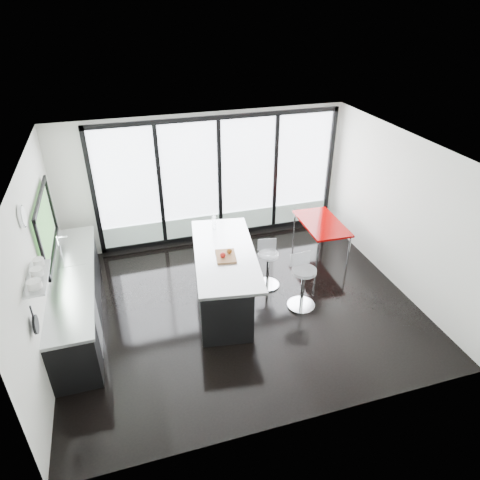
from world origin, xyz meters
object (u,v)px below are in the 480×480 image
object	(u,v)px
bar_stool_near	(303,288)
red_table	(320,238)
bar_stool_far	(268,270)
island	(221,276)

from	to	relation	value
bar_stool_near	red_table	size ratio (longest dim) A/B	0.58
bar_stool_far	red_table	bearing A→B (deg)	37.09
red_table	island	bearing A→B (deg)	-158.59
bar_stool_near	bar_stool_far	distance (m)	0.84
bar_stool_near	red_table	bearing A→B (deg)	50.78
bar_stool_far	red_table	distance (m)	1.65
island	red_table	world-z (taller)	island
bar_stool_near	red_table	distance (m)	1.89
island	bar_stool_near	world-z (taller)	island
bar_stool_near	bar_stool_far	bearing A→B (deg)	111.79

